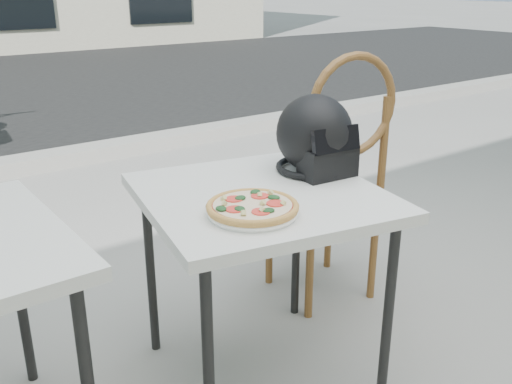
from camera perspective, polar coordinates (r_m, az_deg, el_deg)
ground at (r=2.59m, az=5.77°, el=-13.24°), size 80.00×80.00×0.00m
curb at (r=5.00m, az=-17.74°, el=3.48°), size 30.00×0.25×0.12m
cafe_table_main at (r=1.98m, az=0.52°, el=-1.77°), size 0.93×0.93×0.75m
plate at (r=1.75m, az=-0.35°, el=-2.06°), size 0.29×0.29×0.02m
pizza at (r=1.75m, az=-0.36°, el=-1.43°), size 0.38×0.38×0.04m
helmet at (r=2.14m, az=5.99°, el=5.37°), size 0.31×0.32×0.29m
cafe_chair_main at (r=2.55m, az=7.85°, el=2.35°), size 0.50×0.50×1.17m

